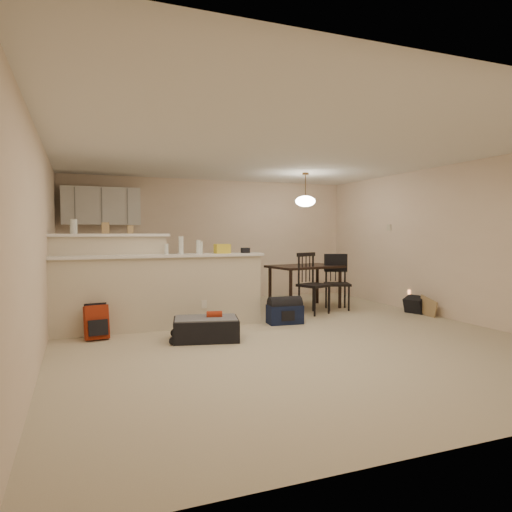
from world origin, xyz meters
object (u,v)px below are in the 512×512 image
dining_table (305,271)px  black_daypack (415,305)px  dining_chair_near (314,283)px  dining_chair_far (337,283)px  red_backpack (96,322)px  pendant_lamp (305,201)px  suitcase (206,329)px  navy_duffel (285,314)px

dining_table → black_daypack: dining_table is taller
dining_chair_near → dining_chair_far: (0.60, 0.23, -0.03)m
dining_chair_near → dining_chair_far: size_ratio=1.07×
dining_table → red_backpack: bearing=-170.7°
red_backpack → black_daypack: size_ratio=1.39×
dining_chair_near → pendant_lamp: bearing=56.8°
pendant_lamp → dining_table: bearing=0.0°
dining_table → red_backpack: size_ratio=3.12×
pendant_lamp → suitcase: bearing=-143.1°
dining_chair_far → dining_table: bearing=162.9°
dining_table → navy_duffel: bearing=-137.9°
dining_chair_near → dining_chair_far: dining_chair_near is taller
dining_table → suitcase: 3.02m
dining_table → dining_chair_near: size_ratio=1.32×
dining_chair_near → red_backpack: dining_chair_near is taller
dining_chair_far → dining_chair_near: bearing=-139.4°
dining_chair_far → black_daypack: (1.07, -0.82, -0.35)m
suitcase → black_daypack: same height
pendant_lamp → red_backpack: (-3.70, -1.22, -1.77)m
suitcase → red_backpack: size_ratio=1.88×
red_backpack → black_daypack: 5.25m
dining_table → red_backpack: 3.93m
red_backpack → black_daypack: red_backpack is taller
pendant_lamp → navy_duffel: pendant_lamp is taller
black_daypack → dining_chair_far: bearing=32.4°
dining_chair_far → red_backpack: 4.28m
dining_table → pendant_lamp: pendant_lamp is taller
dining_table → navy_duffel: size_ratio=2.63×
dining_table → black_daypack: bearing=-46.3°
dining_chair_far → navy_duffel: 1.69m
dining_table → suitcase: bearing=-152.0°
navy_duffel → black_daypack: size_ratio=1.65×
dining_table → dining_chair_near: 0.63m
pendant_lamp → black_daypack: size_ratio=1.94×
dining_chair_near → navy_duffel: dining_chair_near is taller
navy_duffel → black_daypack: bearing=4.7°
suitcase → black_daypack: 3.96m
black_daypack → suitcase: bearing=78.7°
dining_chair_far → red_backpack: dining_chair_far is taller
navy_duffel → dining_chair_far: bearing=34.5°
navy_duffel → black_daypack: navy_duffel is taller
pendant_lamp → dining_chair_near: 1.58m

